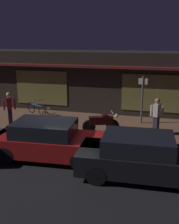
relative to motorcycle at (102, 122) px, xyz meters
The scene contains 11 objects.
ground_plane 2.33m from the motorcycle, 120.94° to the right, with size 60.00×60.00×0.00m, color black.
sidewalk_slab 1.68m from the motorcycle, 136.81° to the left, with size 18.00×4.00×0.15m, color brown.
storefront_building 4.76m from the motorcycle, 104.45° to the left, with size 18.00×3.30×3.60m.
motorcycle is the anchor object (origin of this frame).
bicycle_parked 4.69m from the motorcycle, 154.30° to the left, with size 1.50×0.78×0.91m.
bicycle_extra 2.64m from the motorcycle, behind, with size 1.47×0.85×0.91m.
person_photographer 4.62m from the motorcycle, behind, with size 0.56×0.44×1.67m.
person_bystander 2.47m from the motorcycle, ahead, with size 0.60×0.43×1.67m.
sign_post 2.68m from the motorcycle, 49.66° to the left, with size 0.44×0.09×2.40m.
parked_car_far 3.19m from the motorcycle, 116.57° to the right, with size 4.22×2.06×1.42m.
parked_car_across 3.99m from the motorcycle, 59.17° to the right, with size 4.19×1.97×1.42m.
Camera 1 is at (3.67, -9.64, 4.37)m, focal length 43.49 mm.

